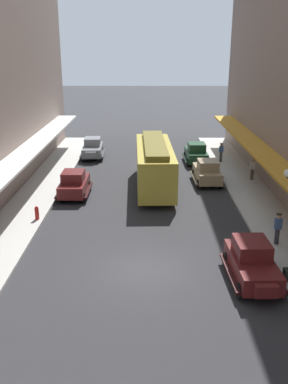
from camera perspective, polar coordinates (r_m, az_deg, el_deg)
The scene contains 11 objects.
ground_plane at distance 20.32m, azimuth -0.10°, elevation -10.29°, with size 200.00×200.00×0.00m, color #2D2D30.
parked_car_0 at distance 40.48m, azimuth -6.85°, elevation 5.87°, with size 2.27×4.31×1.84m.
parked_car_1 at distance 29.99m, azimuth -9.28°, elevation 1.18°, with size 2.14×4.26×1.84m.
parked_car_2 at distance 32.78m, azimuth 8.41°, elevation 2.74°, with size 2.24×4.30×1.84m.
parked_car_3 at distance 19.62m, azimuth 14.17°, elevation -8.92°, with size 2.25×4.30×1.84m.
parked_car_4 at distance 38.60m, azimuth 6.95°, elevation 5.23°, with size 2.20×4.28×1.84m.
streetcar at distance 31.05m, azimuth 1.39°, elevation 3.87°, with size 2.79×9.67×3.46m.
fire_hydrant at distance 26.16m, azimuth -14.07°, elevation -2.68°, with size 0.24×0.24×0.82m.
pedestrian_0 at distance 33.89m, azimuth 14.21°, elevation 2.97°, with size 0.36×0.24×1.64m.
pedestrian_1 at distance 38.74m, azimuth 10.22°, elevation 5.23°, with size 0.36×0.28×1.67m.
pedestrian_2 at distance 23.13m, azimuth 17.36°, elevation -4.66°, with size 0.36×0.28×1.67m.
Camera 1 is at (0.14, -17.77, 9.86)m, focal length 40.11 mm.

